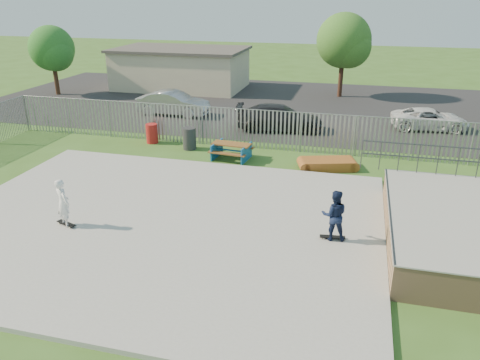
% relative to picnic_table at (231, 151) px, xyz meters
% --- Properties ---
extents(ground, '(120.00, 120.00, 0.00)m').
position_rel_picnic_table_xyz_m(ground, '(-0.61, -7.14, -0.39)').
color(ground, '#395E20').
rests_on(ground, ground).
extents(concrete_slab, '(15.00, 12.00, 0.15)m').
position_rel_picnic_table_xyz_m(concrete_slab, '(-0.61, -7.14, -0.32)').
color(concrete_slab, '#9B9B96').
rests_on(concrete_slab, ground).
extents(quarter_pipe, '(5.50, 7.05, 2.19)m').
position_rel_picnic_table_xyz_m(quarter_pipe, '(8.89, -6.10, 0.17)').
color(quarter_pipe, tan).
rests_on(quarter_pipe, ground).
extents(fence, '(26.04, 16.02, 2.00)m').
position_rel_picnic_table_xyz_m(fence, '(0.39, -2.56, 0.61)').
color(fence, gray).
rests_on(fence, ground).
extents(picnic_table, '(1.97, 1.68, 0.77)m').
position_rel_picnic_table_xyz_m(picnic_table, '(0.00, 0.00, 0.00)').
color(picnic_table, brown).
rests_on(picnic_table, ground).
extents(funbox, '(2.43, 1.70, 0.44)m').
position_rel_picnic_table_xyz_m(funbox, '(4.55, -0.22, -0.17)').
color(funbox, brown).
rests_on(funbox, ground).
extents(trash_bin_red, '(0.61, 0.61, 1.01)m').
position_rel_picnic_table_xyz_m(trash_bin_red, '(-4.72, 1.40, 0.12)').
color(trash_bin_red, '#A11A18').
rests_on(trash_bin_red, ground).
extents(trash_bin_grey, '(0.66, 0.66, 1.10)m').
position_rel_picnic_table_xyz_m(trash_bin_grey, '(-2.45, 0.91, 0.16)').
color(trash_bin_grey, '#292A2C').
rests_on(trash_bin_grey, ground).
extents(parking_lot, '(40.00, 18.00, 0.02)m').
position_rel_picnic_table_xyz_m(parking_lot, '(-0.61, 11.86, -0.38)').
color(parking_lot, black).
rests_on(parking_lot, ground).
extents(car_silver, '(4.66, 1.74, 1.52)m').
position_rel_picnic_table_xyz_m(car_silver, '(-5.84, 7.22, 0.39)').
color(car_silver, '#AFAEB3').
rests_on(car_silver, parking_lot).
extents(car_dark, '(5.19, 2.69, 1.44)m').
position_rel_picnic_table_xyz_m(car_dark, '(1.36, 5.41, 0.35)').
color(car_dark, black).
rests_on(car_dark, parking_lot).
extents(car_white, '(4.47, 2.40, 1.19)m').
position_rel_picnic_table_xyz_m(car_white, '(9.70, 7.73, 0.22)').
color(car_white, silver).
rests_on(car_white, parking_lot).
extents(building, '(10.40, 6.40, 3.20)m').
position_rel_picnic_table_xyz_m(building, '(-8.61, 15.86, 1.22)').
color(building, beige).
rests_on(building, ground).
extents(tree_left, '(3.33, 3.33, 5.14)m').
position_rel_picnic_table_xyz_m(tree_left, '(-16.93, 11.01, 3.06)').
color(tree_left, '#462B1C').
rests_on(tree_left, ground).
extents(tree_mid, '(3.94, 3.94, 6.08)m').
position_rel_picnic_table_xyz_m(tree_mid, '(4.18, 15.62, 3.70)').
color(tree_mid, '#42261A').
rests_on(tree_mid, ground).
extents(skateboard_a, '(0.82, 0.29, 0.08)m').
position_rel_picnic_table_xyz_m(skateboard_a, '(5.24, -6.95, -0.20)').
color(skateboard_a, black).
rests_on(skateboard_a, concrete_slab).
extents(skateboard_b, '(0.82, 0.46, 0.08)m').
position_rel_picnic_table_xyz_m(skateboard_b, '(-3.50, -8.24, -0.20)').
color(skateboard_b, black).
rests_on(skateboard_b, concrete_slab).
extents(skater_navy, '(0.87, 0.72, 1.66)m').
position_rel_picnic_table_xyz_m(skater_navy, '(5.24, -6.95, 0.59)').
color(skater_navy, '#131E3D').
rests_on(skater_navy, concrete_slab).
extents(skater_white, '(0.72, 0.65, 1.66)m').
position_rel_picnic_table_xyz_m(skater_white, '(-3.50, -8.24, 0.59)').
color(skater_white, white).
rests_on(skater_white, concrete_slab).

